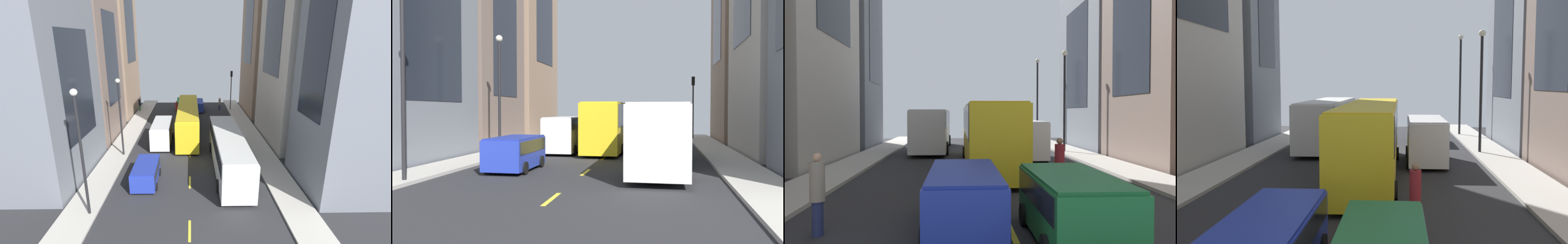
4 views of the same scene
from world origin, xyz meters
TOP-DOWN VIEW (x-y plane):
  - ground_plane at (0.00, 0.00)m, footprint 41.53×41.53m
  - sidewalk_west at (-7.54, 0.00)m, footprint 2.45×44.00m
  - sidewalk_east at (7.54, 0.00)m, footprint 2.45×44.00m
  - lane_stripe_1 at (0.00, -15.00)m, footprint 0.16×2.00m
  - lane_stripe_2 at (0.00, -9.00)m, footprint 0.16×2.00m
  - lane_stripe_3 at (0.00, -3.00)m, footprint 0.16×2.00m
  - lane_stripe_4 at (0.00, 3.00)m, footprint 0.16×2.00m
  - lane_stripe_5 at (0.00, 9.00)m, footprint 0.16×2.00m
  - lane_stripe_6 at (0.00, 15.00)m, footprint 0.16×2.00m
  - lane_stripe_7 at (0.00, 21.00)m, footprint 0.16×2.00m
  - building_west_2 at (-13.81, 9.69)m, footprint 9.78×7.27m
  - building_east_2 at (12.23, 7.36)m, footprint 6.58×10.43m
  - city_bus_white at (-3.50, 6.53)m, footprint 2.80×12.57m
  - streetcar_yellow at (0.27, -3.37)m, footprint 2.70×14.33m
  - delivery_van_white at (3.16, 0.19)m, footprint 2.25×5.64m
  - car_blue_0 at (-1.24, -14.94)m, footprint 2.03×4.54m
  - car_green_1 at (1.34, -15.90)m, footprint 2.02×4.20m
  - car_blue_2 at (3.63, 8.93)m, footprint 2.09×4.10m
  - pedestrian_crossing_mid at (2.16, -11.93)m, footprint 0.34×0.34m
  - pedestrian_crossing_near at (-4.94, -15.12)m, footprint 0.37×0.37m
  - streetlamp_near at (6.82, 13.28)m, footprint 0.44×0.44m
  - streetlamp_far at (6.82, 3.50)m, footprint 0.44×0.44m

SIDE VIEW (x-z plane):
  - ground_plane at x=0.00m, z-range 0.00..0.00m
  - lane_stripe_1 at x=0.00m, z-range 0.00..0.01m
  - lane_stripe_2 at x=0.00m, z-range 0.00..0.01m
  - lane_stripe_3 at x=0.00m, z-range 0.00..0.01m
  - lane_stripe_4 at x=0.00m, z-range 0.00..0.01m
  - lane_stripe_5 at x=0.00m, z-range 0.00..0.01m
  - lane_stripe_6 at x=0.00m, z-range 0.00..0.01m
  - lane_stripe_7 at x=0.00m, z-range 0.00..0.01m
  - sidewalk_west at x=-7.54m, z-range 0.00..0.15m
  - sidewalk_east at x=7.54m, z-range 0.00..0.15m
  - car_blue_0 at x=-1.24m, z-range 0.15..1.77m
  - car_green_1 at x=1.34m, z-range 0.15..1.78m
  - car_blue_2 at x=3.63m, z-range 0.15..1.85m
  - pedestrian_crossing_near at x=-4.94m, z-range 0.06..2.17m
  - pedestrian_crossing_mid at x=2.16m, z-range 0.07..2.32m
  - delivery_van_white at x=3.16m, z-range 0.22..2.80m
  - city_bus_white at x=-3.50m, z-range 0.33..3.69m
  - streetcar_yellow at x=0.27m, z-range 0.33..3.92m
  - streetlamp_far at x=6.82m, z-range 0.97..8.76m
  - streetlamp_near at x=6.82m, z-range 0.99..9.55m
  - building_east_2 at x=12.23m, z-range 0.00..15.87m
  - building_west_2 at x=-13.81m, z-range 0.00..25.94m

